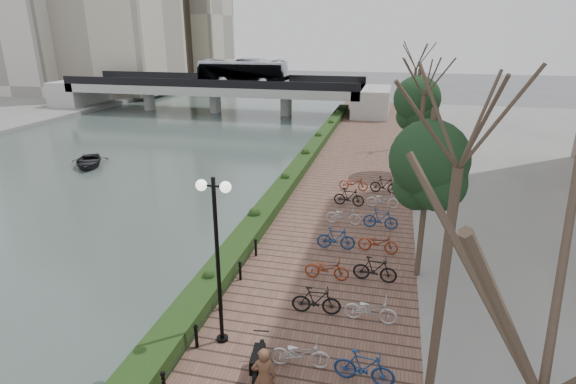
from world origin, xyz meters
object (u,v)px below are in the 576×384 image
(pedestrian, at_px, (264,377))
(lamppost, at_px, (216,228))
(boat, at_px, (88,161))
(motorcycle, at_px, (258,358))

(pedestrian, bearing_deg, lamppost, -60.92)
(lamppost, distance_m, boat, 24.51)
(motorcycle, distance_m, boat, 26.02)
(lamppost, xyz_separation_m, boat, (-17.20, 17.03, -3.86))
(motorcycle, xyz_separation_m, pedestrian, (0.48, -1.08, 0.39))
(lamppost, bearing_deg, pedestrian, -47.28)
(motorcycle, bearing_deg, boat, 127.50)
(boat, bearing_deg, pedestrian, -75.52)
(pedestrian, bearing_deg, motorcycle, -79.57)
(motorcycle, height_order, boat, motorcycle)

